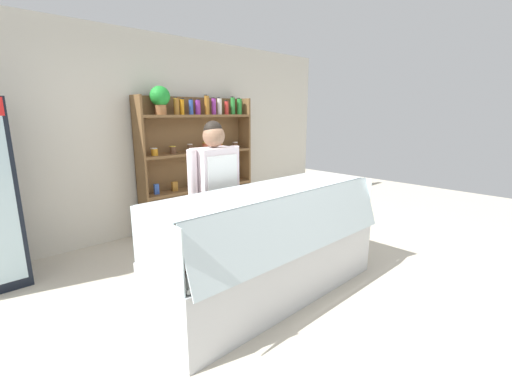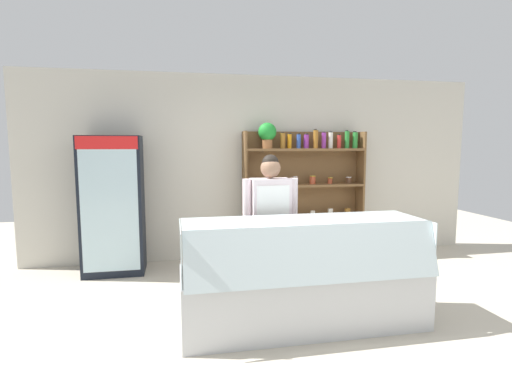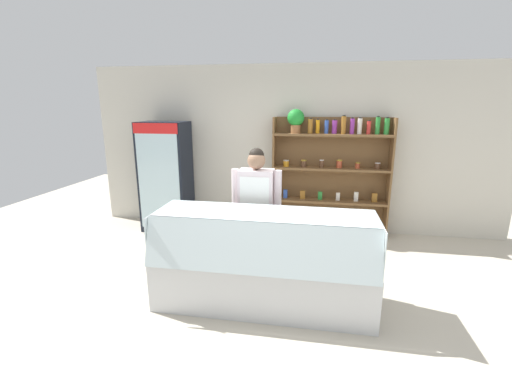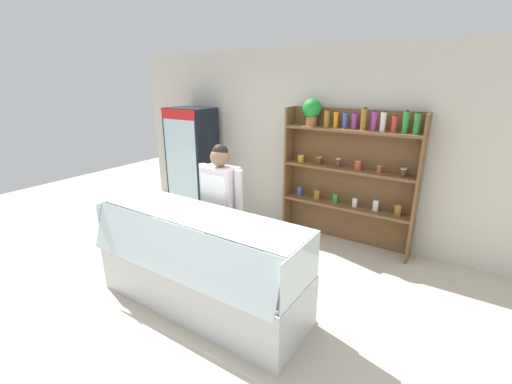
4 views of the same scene
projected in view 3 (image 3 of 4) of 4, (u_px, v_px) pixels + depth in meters
The scene contains 6 objects.
ground_plane at pixel (274, 299), 3.76m from camera, with size 12.00×12.00×0.00m, color beige.
back_wall at pixel (293, 149), 5.66m from camera, with size 6.80×0.10×2.70m, color beige.
drinks_fridge at pixel (166, 177), 5.70m from camera, with size 0.77×0.56×1.81m.
shelving_unit at pixel (327, 166), 5.42m from camera, with size 1.82×0.29×2.01m.
deli_display_case at pixel (263, 277), 3.60m from camera, with size 2.26×0.80×1.01m.
shop_clerk at pixel (256, 204), 4.03m from camera, with size 0.59×0.25×1.59m.
Camera 3 is at (0.39, -3.34, 2.07)m, focal length 24.00 mm.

